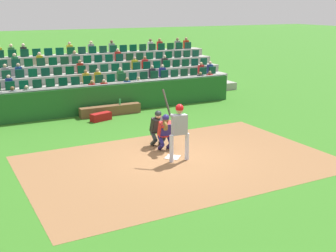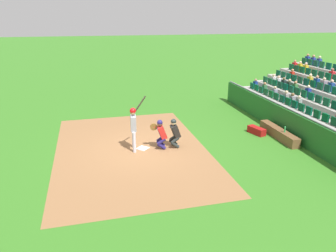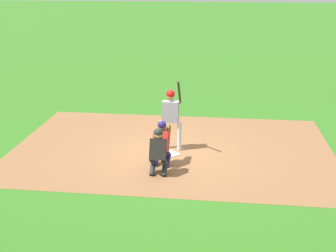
{
  "view_description": "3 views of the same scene",
  "coord_description": "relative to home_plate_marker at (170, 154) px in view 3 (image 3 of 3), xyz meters",
  "views": [
    {
      "loc": [
        6.31,
        11.98,
        4.8
      ],
      "look_at": [
        -0.15,
        -0.63,
        0.9
      ],
      "focal_mm": 46.86,
      "sensor_mm": 36.0,
      "label": 1
    },
    {
      "loc": [
        -12.67,
        1.86,
        5.47
      ],
      "look_at": [
        -0.26,
        -1.06,
        1.03
      ],
      "focal_mm": 34.32,
      "sensor_mm": 36.0,
      "label": 2
    },
    {
      "loc": [
        1.5,
        -11.45,
        4.95
      ],
      "look_at": [
        0.01,
        -0.55,
        1.08
      ],
      "focal_mm": 45.53,
      "sensor_mm": 36.0,
      "label": 3
    }
  ],
  "objects": [
    {
      "name": "home_plate_marker",
      "position": [
        0.0,
        0.0,
        0.0
      ],
      "size": [
        0.62,
        0.62,
        0.02
      ],
      "primitive_type": "cube",
      "rotation": [
        0.0,
        0.0,
        0.79
      ],
      "color": "white",
      "rests_on": "infield_dirt_patch"
    },
    {
      "name": "batter_at_plate",
      "position": [
        -0.03,
        0.36,
        1.16
      ],
      "size": [
        0.68,
        0.74,
        2.27
      ],
      "color": "silver",
      "rests_on": "ground_plane"
    },
    {
      "name": "ground_plane",
      "position": [
        0.0,
        0.0,
        -0.02
      ],
      "size": [
        160.0,
        160.0,
        0.0
      ],
      "primitive_type": "plane",
      "color": "#32721F"
    },
    {
      "name": "home_plate_umpire",
      "position": [
        -0.13,
        -1.38,
        0.69
      ],
      "size": [
        0.46,
        0.46,
        1.3
      ],
      "color": "#242C2B",
      "rests_on": "ground_plane"
    },
    {
      "name": "infield_dirt_patch",
      "position": [
        0.0,
        0.5,
        -0.01
      ],
      "size": [
        9.7,
        6.43,
        0.01
      ],
      "primitive_type": "cube",
      "rotation": [
        0.0,
        0.0,
        0.02
      ],
      "color": "olive",
      "rests_on": "ground_plane"
    },
    {
      "name": "catcher_crouching",
      "position": [
        -0.12,
        -0.77,
        0.71
      ],
      "size": [
        0.5,
        0.72,
        1.3
      ],
      "color": "navy",
      "rests_on": "ground_plane"
    }
  ]
}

